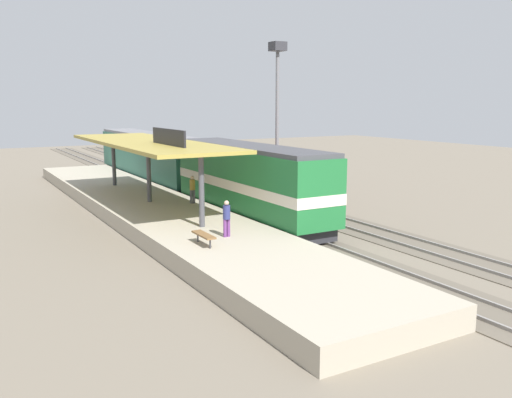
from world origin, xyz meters
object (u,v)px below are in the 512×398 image
(freight_car, at_px, (248,169))
(person_waiting, at_px, (192,188))
(platform_bench, at_px, (204,235))
(locomotive, at_px, (249,182))
(light_mast, at_px, (277,85))
(person_walking, at_px, (227,217))
(passenger_carriage_single, at_px, (150,157))

(freight_car, bearing_deg, person_waiting, -141.15)
(platform_bench, bearing_deg, locomotive, 48.08)
(freight_car, height_order, person_waiting, freight_car)
(locomotive, xyz_separation_m, light_mast, (7.80, 9.44, 5.99))
(light_mast, height_order, person_waiting, light_mast)
(locomotive, bearing_deg, freight_car, 61.53)
(light_mast, bearing_deg, person_waiting, -147.07)
(person_waiting, relative_size, person_walking, 1.00)
(light_mast, distance_m, person_walking, 20.65)
(locomotive, bearing_deg, light_mast, 50.43)
(person_walking, bearing_deg, locomotive, 52.67)
(locomotive, distance_m, person_waiting, 3.77)
(locomotive, height_order, person_waiting, locomotive)
(passenger_carriage_single, xyz_separation_m, person_waiting, (-2.47, -15.21, -0.46))
(locomotive, xyz_separation_m, passenger_carriage_single, (0.00, 18.00, -0.10))
(platform_bench, relative_size, person_waiting, 0.99)
(locomotive, height_order, passenger_carriage_single, locomotive)
(locomotive, height_order, light_mast, light_mast)
(locomotive, height_order, person_walking, locomotive)
(platform_bench, distance_m, passenger_carriage_single, 25.42)
(locomotive, relative_size, light_mast, 1.23)
(locomotive, relative_size, person_waiting, 8.44)
(platform_bench, bearing_deg, passenger_carriage_single, 76.34)
(locomotive, distance_m, light_mast, 13.63)
(platform_bench, relative_size, passenger_carriage_single, 0.08)
(person_walking, bearing_deg, passenger_carriage_single, 79.42)
(person_waiting, height_order, person_walking, same)
(freight_car, relative_size, light_mast, 1.03)
(platform_bench, bearing_deg, light_mast, 49.44)
(platform_bench, height_order, locomotive, locomotive)
(passenger_carriage_single, bearing_deg, light_mast, -47.66)
(platform_bench, distance_m, locomotive, 9.04)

